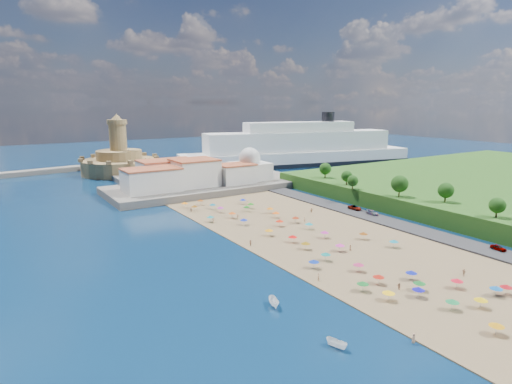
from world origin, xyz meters
TOP-DOWN VIEW (x-y plane):
  - ground at (0.00, 0.00)m, footprint 700.00×700.00m
  - terrace at (10.00, 73.00)m, footprint 90.00×36.00m
  - jetty at (-12.00, 108.00)m, footprint 18.00×70.00m
  - waterfront_buildings at (-3.05, 73.64)m, footprint 57.00×29.00m
  - domed_building at (30.00, 71.00)m, footprint 16.00×16.00m
  - fortress at (-12.00, 138.00)m, footprint 40.00×40.00m
  - cruise_ship at (91.62, 111.75)m, footprint 150.65×53.42m
  - beach_parasols at (-0.92, -10.40)m, footprint 32.63×115.65m
  - beachgoers at (-1.09, -1.80)m, footprint 41.25×98.10m
  - moored_boats at (-30.31, -42.12)m, footprint 3.00×21.36m
  - parked_cars at (36.00, -4.68)m, footprint 2.52×55.90m
  - hillside_trees at (48.64, -10.32)m, footprint 14.49×107.12m

SIDE VIEW (x-z plane):
  - ground at x=0.00m, z-range 0.00..0.00m
  - moored_boats at x=-30.31m, z-range -0.04..1.61m
  - beachgoers at x=-1.09m, z-range 0.18..2.04m
  - jetty at x=-12.00m, z-range 0.00..2.40m
  - parked_cars at x=36.00m, z-range 0.69..2.13m
  - terrace at x=10.00m, z-range 0.00..3.00m
  - beach_parasols at x=-0.92m, z-range 1.05..3.25m
  - fortress at x=-12.00m, z-range -9.52..22.88m
  - waterfront_buildings at x=-3.05m, z-range 2.38..13.38m
  - domed_building at x=30.00m, z-range 1.47..16.47m
  - cruise_ship at x=91.62m, z-range -6.65..25.98m
  - hillside_trees at x=48.64m, z-range 6.23..13.85m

